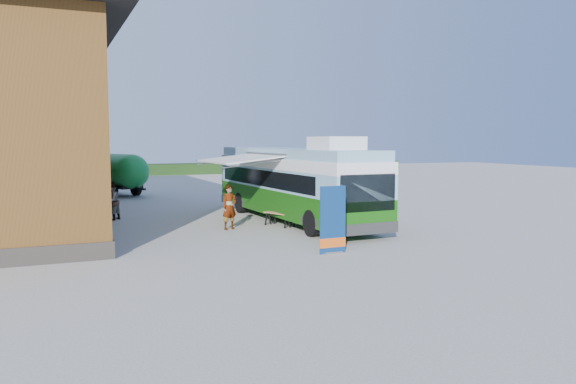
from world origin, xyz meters
name	(u,v)px	position (x,y,z in m)	size (l,w,h in m)	color
ground	(321,242)	(0.00, 0.00, 0.00)	(100.00, 100.00, 0.00)	#BCB7AD
hedge	(222,168)	(8.00, 38.00, 0.50)	(40.00, 3.00, 1.00)	#264419
bus	(293,181)	(1.11, 4.76, 1.64)	(2.77, 11.26, 3.44)	#1C6C12
awning	(244,161)	(-0.93, 5.03, 2.50)	(2.64, 4.13, 0.50)	white
banner	(333,226)	(-0.50, -1.74, 0.81)	(0.87, 0.20, 1.99)	navy
picnic_table	(289,208)	(0.55, 3.87, 0.65)	(1.88, 1.78, 0.87)	tan
person_a	(230,207)	(-1.94, 3.70, 0.84)	(0.61, 0.40, 1.67)	#999999
person_b	(112,201)	(-5.70, 7.93, 0.79)	(0.76, 0.60, 1.57)	#999999
slurry_tanker	(112,171)	(-4.51, 19.07, 1.44)	(3.74, 6.32, 2.49)	#198C35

